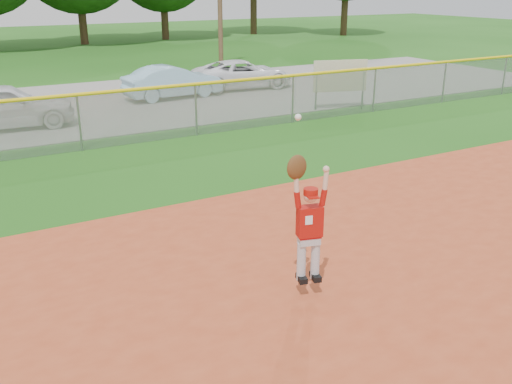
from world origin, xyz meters
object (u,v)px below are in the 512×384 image
car_white_b (243,74)px  sponsor_sign (340,77)px  car_blue (172,82)px  car_white_a (4,106)px  ballplayer (308,220)px

car_white_b → sponsor_sign: 5.51m
car_blue → car_white_b: 3.41m
car_white_a → car_white_b: (9.64, 2.72, -0.11)m
car_white_b → ballplayer: (-7.21, -15.42, 0.57)m
sponsor_sign → ballplayer: size_ratio=0.79×
car_white_a → car_blue: size_ratio=1.09×
car_white_b → car_blue: bearing=105.5°
car_white_a → ballplayer: 12.94m
car_white_a → ballplayer: bearing=-164.8°
car_blue → sponsor_sign: bearing=-142.2°
car_blue → sponsor_sign: size_ratio=1.99×
car_white_a → ballplayer: (2.43, -12.70, 0.46)m
car_white_a → ballplayer: ballplayer is taller
car_white_a → car_white_b: bearing=-69.9°
car_white_b → car_white_a: bearing=111.6°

